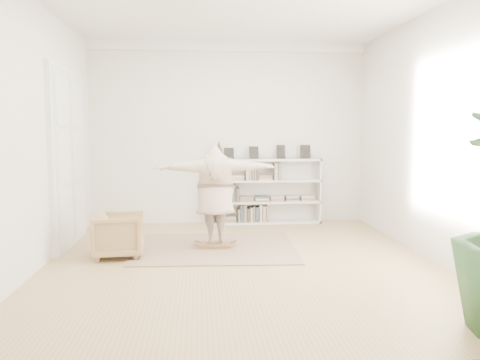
# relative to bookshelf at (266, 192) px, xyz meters

# --- Properties ---
(floor) EXTENTS (6.00, 6.00, 0.00)m
(floor) POSITION_rel_bookshelf_xyz_m (-0.74, -2.82, -0.64)
(floor) COLOR #A18053
(floor) RESTS_ON ground
(room_shell) EXTENTS (6.00, 6.00, 6.00)m
(room_shell) POSITION_rel_bookshelf_xyz_m (-0.74, 0.12, 2.87)
(room_shell) COLOR silver
(room_shell) RESTS_ON floor
(doors) EXTENTS (0.09, 1.78, 2.92)m
(doors) POSITION_rel_bookshelf_xyz_m (-3.45, -1.52, 0.76)
(doors) COLOR white
(doors) RESTS_ON floor
(bookshelf) EXTENTS (2.20, 0.35, 1.64)m
(bookshelf) POSITION_rel_bookshelf_xyz_m (0.00, 0.00, 0.00)
(bookshelf) COLOR silver
(bookshelf) RESTS_ON floor
(armchair) EXTENTS (0.77, 0.75, 0.65)m
(armchair) POSITION_rel_bookshelf_xyz_m (-2.53, -2.35, -0.31)
(armchair) COLOR tan
(armchair) RESTS_ON floor
(rug) EXTENTS (2.59, 2.12, 0.02)m
(rug) POSITION_rel_bookshelf_xyz_m (-1.09, -2.00, -0.63)
(rug) COLOR tan
(rug) RESTS_ON floor
(rocker_board) EXTENTS (0.47, 0.30, 0.10)m
(rocker_board) POSITION_rel_bookshelf_xyz_m (-1.09, -2.00, -0.57)
(rocker_board) COLOR #8D5E38
(rocker_board) RESTS_ON rug
(person) EXTENTS (1.94, 0.61, 1.56)m
(person) POSITION_rel_bookshelf_xyz_m (-1.09, -2.00, 0.26)
(person) COLOR #BCA38D
(person) RESTS_ON rocker_board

